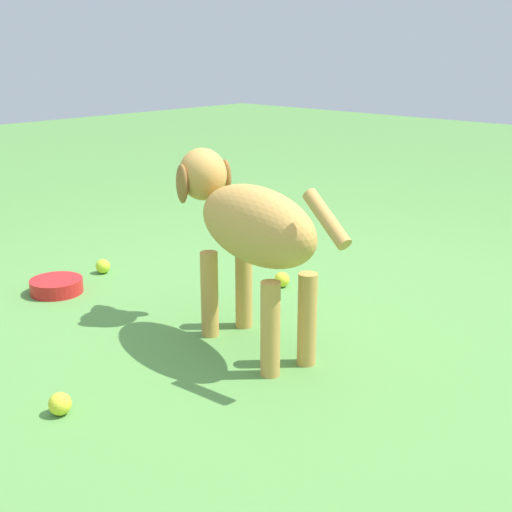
{
  "coord_description": "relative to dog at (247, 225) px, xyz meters",
  "views": [
    {
      "loc": [
        -1.81,
        -1.55,
        1.02
      ],
      "look_at": [
        -0.2,
        -0.05,
        0.34
      ],
      "focal_mm": 48.52,
      "sensor_mm": 36.0,
      "label": 1
    }
  ],
  "objects": [
    {
      "name": "dog",
      "position": [
        0.0,
        0.0,
        0.0
      ],
      "size": [
        0.36,
        0.95,
        0.65
      ],
      "rotation": [
        0.0,
        0.0,
        1.34
      ],
      "color": "#C69347",
      "rests_on": "ground"
    },
    {
      "name": "tennis_ball_1",
      "position": [
        0.53,
        0.29,
        -0.4
      ],
      "size": [
        0.07,
        0.07,
        0.07
      ],
      "primitive_type": "sphere",
      "color": "yellow",
      "rests_on": "ground"
    },
    {
      "name": "water_bowl",
      "position": [
        -0.18,
        0.94,
        -0.4
      ],
      "size": [
        0.22,
        0.22,
        0.06
      ],
      "primitive_type": "cylinder",
      "color": "red",
      "rests_on": "ground"
    },
    {
      "name": "tennis_ball_2",
      "position": [
        0.11,
        1.02,
        -0.4
      ],
      "size": [
        0.07,
        0.07,
        0.07
      ],
      "primitive_type": "sphere",
      "color": "#BFE12E",
      "rests_on": "ground"
    },
    {
      "name": "tennis_ball_0",
      "position": [
        -0.72,
        0.05,
        -0.4
      ],
      "size": [
        0.07,
        0.07,
        0.07
      ],
      "primitive_type": "sphere",
      "color": "yellow",
      "rests_on": "ground"
    },
    {
      "name": "ground",
      "position": [
        0.19,
        -0.0,
        -0.43
      ],
      "size": [
        14.0,
        14.0,
        0.0
      ],
      "primitive_type": "plane",
      "color": "#548C42"
    }
  ]
}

